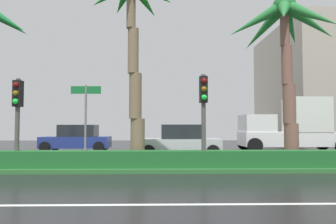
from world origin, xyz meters
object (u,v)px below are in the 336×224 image
object	(u,v)px
palm_tree_centre_left	(133,17)
street_name_sign	(86,114)
car_in_traffic_third	(181,141)
palm_tree_centre	(286,35)
traffic_signal_median_left	(17,106)
box_truck_lead	(291,127)
car_in_traffic_second	(77,139)
traffic_signal_median_right	(204,103)

from	to	relation	value
palm_tree_centre_left	street_name_sign	size ratio (longest dim) A/B	2.57
car_in_traffic_third	palm_tree_centre_left	bearing A→B (deg)	64.30
car_in_traffic_third	palm_tree_centre	bearing A→B (deg)	134.20
palm_tree_centre	traffic_signal_median_left	bearing A→B (deg)	-173.96
traffic_signal_median_left	box_truck_lead	bearing A→B (deg)	31.31
car_in_traffic_second	box_truck_lead	bearing A→B (deg)	178.90
palm_tree_centre_left	traffic_signal_median_left	world-z (taller)	palm_tree_centre_left
traffic_signal_median_right	car_in_traffic_second	world-z (taller)	traffic_signal_median_right
palm_tree_centre_left	traffic_signal_median_left	bearing A→B (deg)	-169.71
palm_tree_centre	traffic_signal_median_left	distance (m)	10.86
traffic_signal_median_right	box_truck_lead	xyz separation A→B (m)	(6.90, 8.51, -0.93)
palm_tree_centre_left	palm_tree_centre	size ratio (longest dim) A/B	1.11
street_name_sign	car_in_traffic_second	bearing A→B (deg)	107.56
palm_tree_centre_left	street_name_sign	xyz separation A→B (m)	(-1.63, -0.70, -3.89)
palm_tree_centre_left	palm_tree_centre	bearing A→B (deg)	3.22
traffic_signal_median_left	car_in_traffic_third	size ratio (longest dim) A/B	0.75
palm_tree_centre	traffic_signal_median_right	size ratio (longest dim) A/B	2.06
street_name_sign	box_truck_lead	size ratio (longest dim) A/B	0.47
street_name_sign	palm_tree_centre	bearing A→B (deg)	7.62
box_truck_lead	traffic_signal_median_right	bearing A→B (deg)	50.94
box_truck_lead	car_in_traffic_third	bearing A→B (deg)	22.28
box_truck_lead	car_in_traffic_second	bearing A→B (deg)	-1.10
traffic_signal_median_left	car_in_traffic_second	xyz separation A→B (m)	(-0.24, 8.59, -1.55)
palm_tree_centre	car_in_traffic_second	distance (m)	13.77
car_in_traffic_third	car_in_traffic_second	bearing A→B (deg)	-26.79
traffic_signal_median_left	box_truck_lead	world-z (taller)	box_truck_lead
traffic_signal_median_right	car_in_traffic_third	xyz separation A→B (m)	(-0.49, 5.48, -1.65)
traffic_signal_median_left	car_in_traffic_third	bearing A→B (deg)	40.09
palm_tree_centre_left	car_in_traffic_second	xyz separation A→B (m)	(-4.34, 7.84, -5.14)
car_in_traffic_second	box_truck_lead	xyz separation A→B (m)	(13.92, -0.27, 0.72)
car_in_traffic_second	traffic_signal_median_left	bearing A→B (deg)	91.60
palm_tree_centre	street_name_sign	size ratio (longest dim) A/B	2.31
palm_tree_centre	street_name_sign	bearing A→B (deg)	-172.38
traffic_signal_median_right	car_in_traffic_third	bearing A→B (deg)	95.07
traffic_signal_median_left	box_truck_lead	xyz separation A→B (m)	(13.68, 8.32, -0.82)
palm_tree_centre_left	palm_tree_centre	xyz separation A→B (m)	(6.27, 0.35, -0.56)
palm_tree_centre_left	traffic_signal_median_right	world-z (taller)	palm_tree_centre_left
traffic_signal_median_right	car_in_traffic_second	xyz separation A→B (m)	(-7.01, 8.78, -1.65)
traffic_signal_median_left	street_name_sign	size ratio (longest dim) A/B	1.08
palm_tree_centre_left	car_in_traffic_second	size ratio (longest dim) A/B	1.79
palm_tree_centre	street_name_sign	xyz separation A→B (m)	(-7.90, -1.06, -3.33)
traffic_signal_median_left	car_in_traffic_second	bearing A→B (deg)	91.60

